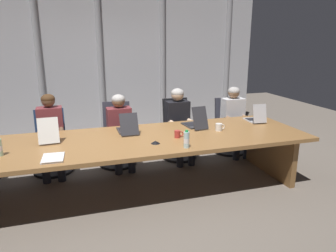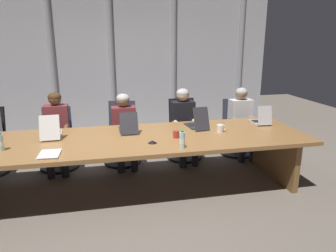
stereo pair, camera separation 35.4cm
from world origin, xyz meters
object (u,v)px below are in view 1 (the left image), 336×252
at_px(person_right_end, 235,117).
at_px(conference_mic_left_side, 155,142).
at_px(laptop_left_mid, 49,135).
at_px(water_bottle_primary, 187,140).
at_px(spiral_notepad, 53,158).
at_px(laptop_center, 127,128).
at_px(office_chair_center, 117,141).
at_px(coffee_mug_near, 219,127).
at_px(office_chair_left_mid, 52,148).
at_px(laptop_right_end, 255,118).
at_px(person_center, 120,126).
at_px(office_chair_right_mid, 178,136).
at_px(person_right_mid, 179,120).
at_px(person_left_mid, 51,131).
at_px(office_chair_right_end, 229,132).
at_px(coffee_mug_far, 178,134).
at_px(laptop_right_mid, 195,123).

xyz_separation_m(person_right_end, conference_mic_left_side, (-1.72, -1.16, 0.08)).
height_order(laptop_left_mid, person_right_end, person_right_end).
relative_size(water_bottle_primary, spiral_notepad, 0.67).
relative_size(laptop_center, office_chair_center, 0.45).
distance_m(laptop_center, coffee_mug_near, 1.26).
height_order(laptop_left_mid, office_chair_left_mid, laptop_left_mid).
xyz_separation_m(laptop_center, laptop_right_end, (1.98, -0.01, 0.00)).
bearing_deg(person_center, spiral_notepad, -35.99).
xyz_separation_m(laptop_left_mid, office_chair_center, (0.95, 0.77, -0.42)).
xyz_separation_m(laptop_left_mid, office_chair_right_mid, (1.99, 0.77, -0.42)).
bearing_deg(water_bottle_primary, person_right_mid, 74.09).
height_order(laptop_left_mid, person_left_mid, person_left_mid).
height_order(laptop_right_end, conference_mic_left_side, laptop_right_end).
distance_m(office_chair_center, coffee_mug_near, 1.69).
relative_size(office_chair_right_end, conference_mic_left_side, 8.53).
bearing_deg(person_right_end, laptop_center, -72.80).
height_order(laptop_center, laptop_right_end, laptop_right_end).
relative_size(office_chair_right_end, person_center, 0.83).
bearing_deg(person_left_mid, office_chair_right_mid, 93.78).
relative_size(office_chair_right_end, water_bottle_primary, 4.40).
relative_size(laptop_right_end, spiral_notepad, 1.19).
bearing_deg(laptop_left_mid, conference_mic_left_side, -117.09).
bearing_deg(office_chair_right_mid, laptop_center, -52.89).
xyz_separation_m(office_chair_right_end, person_right_mid, (-1.00, -0.16, 0.33)).
relative_size(person_center, spiral_notepad, 3.60).
bearing_deg(office_chair_center, conference_mic_left_side, 21.55).
bearing_deg(coffee_mug_far, laptop_center, 143.52).
distance_m(person_right_mid, conference_mic_left_side, 1.36).
height_order(coffee_mug_near, coffee_mug_far, coffee_mug_near).
height_order(laptop_center, coffee_mug_far, laptop_center).
relative_size(office_chair_right_end, coffee_mug_near, 6.72).
bearing_deg(person_right_mid, spiral_notepad, -57.46).
bearing_deg(office_chair_right_end, office_chair_right_mid, -84.09).
distance_m(water_bottle_primary, spiral_notepad, 1.48).
relative_size(laptop_left_mid, laptop_center, 1.13).
bearing_deg(person_right_end, coffee_mug_near, -39.37).
distance_m(person_left_mid, person_right_mid, 1.97).
bearing_deg(laptop_right_mid, person_left_mid, 66.89).
bearing_deg(person_center, coffee_mug_near, 53.23).
bearing_deg(laptop_right_mid, office_chair_center, 46.88).
relative_size(laptop_right_end, office_chair_left_mid, 0.41).
height_order(office_chair_left_mid, person_left_mid, person_left_mid).
xyz_separation_m(laptop_right_end, spiral_notepad, (-2.90, -0.73, -0.05)).
xyz_separation_m(office_chair_right_end, water_bottle_primary, (-1.41, -1.57, 0.47)).
relative_size(person_left_mid, person_center, 1.05).
relative_size(office_chair_left_mid, coffee_mug_near, 6.62).
height_order(water_bottle_primary, coffee_mug_far, water_bottle_primary).
relative_size(office_chair_left_mid, person_right_mid, 0.78).
relative_size(office_chair_left_mid, person_left_mid, 0.77).
height_order(laptop_right_end, person_right_mid, person_right_mid).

